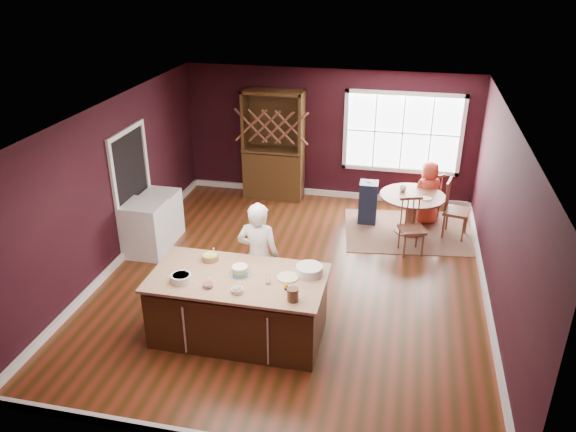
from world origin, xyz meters
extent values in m
plane|color=maroon|center=(0.00, 0.00, 0.00)|extent=(7.00, 7.00, 0.00)
plane|color=white|center=(0.00, 0.00, 2.70)|extent=(7.00, 7.00, 0.00)
plane|color=black|center=(0.00, 3.50, 1.35)|extent=(6.00, 0.00, 6.00)
plane|color=black|center=(0.00, -3.50, 1.35)|extent=(6.00, 0.00, 6.00)
plane|color=black|center=(-3.00, 0.00, 1.35)|extent=(0.00, 7.00, 7.00)
plane|color=black|center=(3.00, 0.00, 1.35)|extent=(0.00, 7.00, 7.00)
cube|color=#3E2918|center=(-0.42, -1.58, 0.41)|extent=(2.23, 1.13, 0.83)
cube|color=tan|center=(-0.42, -1.58, 0.90)|extent=(2.31, 1.21, 0.04)
cylinder|color=brown|center=(1.79, 2.10, 0.02)|extent=(0.56, 0.56, 0.04)
cylinder|color=brown|center=(1.79, 2.10, 0.35)|extent=(0.20, 0.20, 0.67)
cylinder|color=brown|center=(1.79, 2.10, 0.73)|extent=(1.19, 1.19, 0.04)
imported|color=silver|center=(-0.33, -0.88, 0.84)|extent=(0.62, 0.41, 1.68)
cylinder|color=silver|center=(-1.09, -1.85, 0.97)|extent=(0.27, 0.27, 0.10)
cylinder|color=olive|center=(-0.92, -1.24, 0.96)|extent=(0.23, 0.23, 0.09)
cylinder|color=silver|center=(-0.71, -1.91, 0.95)|extent=(0.14, 0.14, 0.05)
cylinder|color=beige|center=(-0.31, -1.94, 0.95)|extent=(0.16, 0.16, 0.06)
cylinder|color=silver|center=(0.01, -1.67, 0.99)|extent=(0.07, 0.07, 0.13)
cylinder|color=white|center=(0.23, -1.47, 0.93)|extent=(0.29, 0.29, 0.02)
cylinder|color=white|center=(0.49, -1.32, 0.98)|extent=(0.35, 0.35, 0.12)
cylinder|color=brown|center=(0.40, -1.97, 1.00)|extent=(0.14, 0.14, 0.17)
cube|color=brown|center=(1.79, 2.10, 0.01)|extent=(2.59, 2.13, 0.01)
imported|color=#BF3D28|center=(2.08, 2.58, 0.62)|extent=(0.71, 0.59, 1.24)
cylinder|color=beige|center=(2.03, 1.97, 0.76)|extent=(0.20, 0.20, 0.01)
imported|color=silver|center=(1.61, 2.25, 0.80)|extent=(0.15, 0.15, 0.10)
cube|color=#3F2417|center=(-1.09, 3.22, 1.14)|extent=(1.24, 0.52, 2.28)
cube|color=white|center=(-2.64, 0.28, 0.47)|extent=(0.65, 0.63, 0.94)
cube|color=white|center=(-2.64, 0.92, 0.44)|extent=(0.61, 0.59, 0.88)
camera|label=1|loc=(1.56, -7.59, 4.77)|focal=35.00mm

